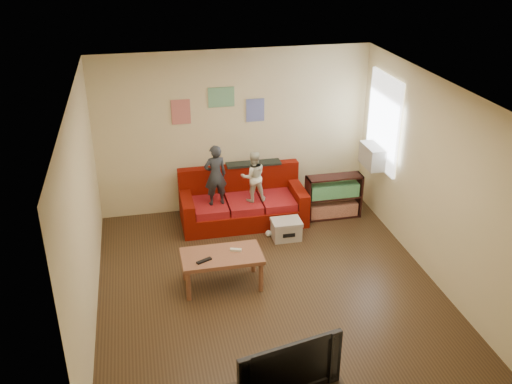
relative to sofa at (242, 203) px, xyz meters
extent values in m
cube|color=#442F1B|center=(-0.02, -1.97, -0.30)|extent=(4.50, 5.00, 0.01)
cube|color=white|center=(-0.02, -1.97, 2.41)|extent=(4.50, 5.00, 0.01)
cube|color=beige|center=(-0.02, 0.54, 1.05)|extent=(4.50, 0.01, 2.70)
cube|color=beige|center=(-0.02, -4.47, 1.05)|extent=(4.50, 0.01, 2.70)
cube|color=beige|center=(-2.28, -1.97, 1.05)|extent=(0.01, 5.00, 2.70)
cube|color=beige|center=(2.23, -1.97, 1.05)|extent=(0.01, 5.00, 2.70)
cube|color=#700E03|center=(0.00, -0.07, -0.15)|extent=(2.00, 0.90, 0.30)
cube|color=#700E03|center=(0.00, 0.29, 0.28)|extent=(2.00, 0.18, 0.55)
cube|color=#700E03|center=(-0.91, -0.07, 0.13)|extent=(0.18, 0.90, 0.25)
cube|color=#700E03|center=(0.91, -0.07, 0.13)|extent=(0.18, 0.90, 0.25)
cube|color=maroon|center=(-0.55, -0.14, 0.06)|extent=(0.52, 0.68, 0.12)
cube|color=maroon|center=(0.00, -0.14, 0.06)|extent=(0.52, 0.68, 0.12)
cube|color=maroon|center=(0.55, -0.14, 0.06)|extent=(0.52, 0.68, 0.12)
cube|color=black|center=(0.25, 0.29, 0.57)|extent=(0.90, 0.22, 0.04)
imported|color=#26292E|center=(-0.45, -0.17, 0.62)|extent=(0.39, 0.28, 0.99)
imported|color=silver|center=(0.15, -0.17, 0.54)|extent=(0.41, 0.33, 0.83)
cube|color=brown|center=(-0.62, -1.79, 0.16)|extent=(1.07, 0.59, 0.05)
cylinder|color=brown|center=(-1.10, -2.03, -0.08)|extent=(0.06, 0.06, 0.43)
cylinder|color=brown|center=(-0.14, -2.03, -0.08)|extent=(0.06, 0.06, 0.43)
cylinder|color=brown|center=(-1.10, -1.55, -0.08)|extent=(0.06, 0.06, 0.43)
cylinder|color=brown|center=(-0.14, -1.55, -0.08)|extent=(0.06, 0.06, 0.43)
cube|color=black|center=(-0.87, -1.91, 0.20)|extent=(0.22, 0.14, 0.02)
cube|color=silver|center=(-0.42, -1.74, 0.20)|extent=(0.16, 0.09, 0.03)
cube|color=black|center=(1.04, -0.21, 0.07)|extent=(0.03, 0.28, 0.74)
cube|color=black|center=(1.93, -0.21, 0.07)|extent=(0.03, 0.28, 0.74)
cube|color=black|center=(1.49, -0.21, -0.28)|extent=(0.92, 0.28, 0.03)
cube|color=black|center=(1.49, -0.21, 0.43)|extent=(0.92, 0.28, 0.03)
cube|color=black|center=(1.49, -0.21, 0.07)|extent=(0.86, 0.28, 0.02)
cube|color=brown|center=(1.49, -0.21, -0.16)|extent=(0.81, 0.23, 0.22)
cube|color=#3F8C51|center=(1.49, -0.21, 0.19)|extent=(0.81, 0.23, 0.22)
cube|color=white|center=(2.20, -0.32, 1.34)|extent=(0.04, 1.08, 1.48)
cube|color=#B7B2A3|center=(2.08, -0.32, 0.78)|extent=(0.28, 0.55, 0.35)
cube|color=#D87266|center=(-0.87, 0.52, 1.45)|extent=(0.30, 0.01, 0.40)
cube|color=#72B27F|center=(-0.22, 0.52, 1.65)|extent=(0.42, 0.01, 0.32)
cube|color=#727FCC|center=(0.33, 0.52, 1.40)|extent=(0.30, 0.01, 0.38)
cube|color=beige|center=(0.55, -0.75, -0.17)|extent=(0.43, 0.32, 0.26)
cube|color=beige|center=(0.55, -0.75, -0.01)|extent=(0.45, 0.34, 0.05)
cube|color=black|center=(0.55, -0.92, -0.16)|extent=(0.19, 0.00, 0.06)
imported|color=black|center=(-0.40, -4.22, 0.44)|extent=(1.06, 0.35, 0.60)
sphere|color=silver|center=(0.29, -0.63, -0.25)|extent=(0.12, 0.12, 0.10)
camera|label=1|loc=(-1.54, -8.19, 4.18)|focal=40.00mm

